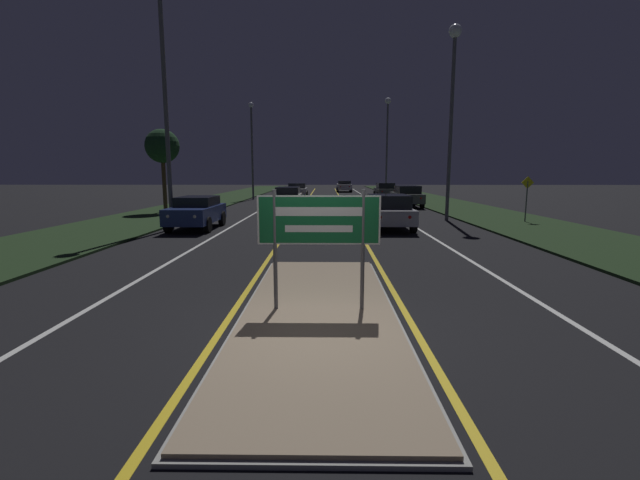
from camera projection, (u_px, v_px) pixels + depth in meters
The scene contains 24 objects.
ground_plane at pixel (318, 330), 6.72m from camera, with size 160.00×160.00×0.00m, color black.
median_island at pixel (319, 312), 7.49m from camera, with size 2.68×7.98×0.10m.
verge_left at pixel (171, 212), 26.59m from camera, with size 5.00×100.00×0.08m.
verge_right at pixel (478, 212), 26.34m from camera, with size 5.00×100.00×0.08m.
centre_line_yellow_left at pixel (303, 206), 31.43m from camera, with size 0.12×70.00×0.01m.
centre_line_yellow_right at pixel (345, 206), 31.39m from camera, with size 0.12×70.00×0.01m.
lane_line_white_left at pixel (267, 206), 31.47m from camera, with size 0.12×70.00×0.01m.
lane_line_white_right at pixel (381, 206), 31.36m from camera, with size 0.12×70.00×0.01m.
edge_line_white_left at pixel (227, 206), 31.50m from camera, with size 0.10×70.00×0.01m.
edge_line_white_right at pixel (422, 206), 31.32m from camera, with size 0.10×70.00×0.01m.
highway_sign at pixel (319, 226), 7.25m from camera, with size 2.09×0.07×2.08m.
streetlight_left_near at pixel (163, 63), 17.58m from camera, with size 0.61×0.61×10.11m.
streetlight_left_far at pixel (252, 141), 38.52m from camera, with size 0.45×0.45×8.63m.
streetlight_right_near at pixel (453, 85), 21.12m from camera, with size 0.64×0.64×9.57m.
streetlight_right_far at pixel (387, 129), 43.32m from camera, with size 0.62×0.62×9.89m.
car_receding_0 at pixel (388, 211), 18.69m from camera, with size 2.01×4.21×1.51m.
car_receding_1 at pixel (407, 196), 30.68m from camera, with size 1.87×4.68×1.53m.
car_receding_2 at pixel (385, 190), 41.72m from camera, with size 1.90×4.32×1.47m.
car_receding_3 at pixel (344, 186), 54.66m from camera, with size 1.91×4.72×1.42m.
car_approaching_0 at pixel (197, 212), 18.75m from camera, with size 1.85×4.06×1.41m.
car_approaching_1 at pixel (288, 198), 29.15m from camera, with size 1.88×4.26×1.48m.
car_approaching_2 at pixel (297, 190), 41.43m from camera, with size 1.96×4.09×1.43m.
warning_sign at pixel (527, 194), 20.73m from camera, with size 0.60×0.06×2.20m.
roadside_palm_left at pixel (162, 147), 25.57m from camera, with size 2.01×2.01×4.95m.
Camera 1 is at (0.11, -6.42, 2.46)m, focal length 24.00 mm.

